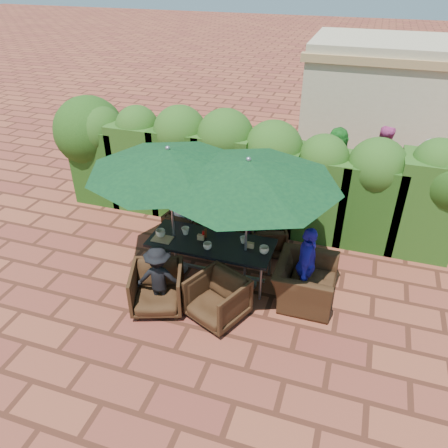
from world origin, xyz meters
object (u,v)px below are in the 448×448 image
(dining_table, at_px, (211,245))
(umbrella_right, at_px, (248,172))
(chair_near_left, at_px, (157,286))
(chair_end_right, at_px, (306,276))
(umbrella_left, at_px, (169,160))
(chair_far_mid, at_px, (228,230))
(chair_near_right, at_px, (217,297))
(chair_far_left, at_px, (188,225))
(chair_far_right, at_px, (267,236))

(dining_table, height_order, umbrella_right, umbrella_right)
(umbrella_right, relative_size, chair_near_left, 3.49)
(dining_table, bearing_deg, chair_near_left, -118.28)
(umbrella_right, xyz_separation_m, chair_end_right, (1.07, -0.05, -1.73))
(umbrella_right, bearing_deg, chair_end_right, -2.87)
(umbrella_left, xyz_separation_m, chair_far_mid, (0.70, 1.03, -1.85))
(chair_near_left, height_order, chair_near_right, chair_near_left)
(dining_table, bearing_deg, umbrella_left, -178.19)
(chair_far_mid, relative_size, chair_near_left, 0.87)
(umbrella_right, bearing_deg, dining_table, 175.81)
(chair_far_left, height_order, chair_near_left, chair_near_left)
(dining_table, height_order, chair_near_left, chair_near_left)
(chair_near_left, xyz_separation_m, chair_end_right, (2.28, 0.95, 0.06))
(chair_near_left, bearing_deg, umbrella_left, 77.77)
(umbrella_left, xyz_separation_m, chair_end_right, (2.41, -0.08, -1.73))
(chair_far_left, relative_size, chair_near_right, 0.92)
(dining_table, relative_size, chair_end_right, 1.98)
(umbrella_left, height_order, chair_end_right, umbrella_left)
(chair_far_mid, bearing_deg, umbrella_right, 143.98)
(umbrella_left, bearing_deg, umbrella_right, -1.07)
(chair_far_left, relative_size, chair_far_right, 1.09)
(chair_far_left, distance_m, chair_end_right, 2.76)
(umbrella_left, height_order, chair_far_right, umbrella_left)
(chair_far_left, xyz_separation_m, chair_near_right, (1.30, -1.92, 0.03))
(dining_table, bearing_deg, chair_far_right, 53.79)
(dining_table, distance_m, chair_near_right, 1.11)
(umbrella_left, height_order, umbrella_right, same)
(umbrella_right, height_order, chair_far_mid, umbrella_right)
(dining_table, xyz_separation_m, umbrella_right, (0.64, -0.05, 1.54))
(umbrella_left, distance_m, chair_far_left, 2.07)
(umbrella_left, relative_size, chair_end_right, 2.46)
(chair_far_right, relative_size, chair_near_right, 0.84)
(dining_table, bearing_deg, umbrella_right, -4.19)
(chair_far_left, bearing_deg, dining_table, 142.63)
(umbrella_right, xyz_separation_m, chair_near_right, (-0.19, -0.93, -1.80))
(chair_near_right, relative_size, chair_end_right, 0.74)
(chair_near_right, bearing_deg, chair_far_right, 104.69)
(chair_near_right, bearing_deg, chair_end_right, 58.80)
(chair_far_left, bearing_deg, chair_far_mid, -164.61)
(chair_far_mid, height_order, chair_near_right, chair_near_right)
(umbrella_right, distance_m, chair_far_mid, 2.22)
(chair_near_left, bearing_deg, chair_far_left, 78.42)
(umbrella_right, relative_size, chair_near_right, 3.58)
(umbrella_right, bearing_deg, chair_far_right, 83.03)
(umbrella_left, xyz_separation_m, chair_near_left, (0.13, -1.03, -1.79))
(chair_far_left, relative_size, chair_end_right, 0.68)
(dining_table, relative_size, chair_near_right, 2.66)
(umbrella_right, relative_size, chair_far_left, 3.88)
(dining_table, height_order, chair_far_left, chair_far_left)
(dining_table, relative_size, chair_far_right, 3.15)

